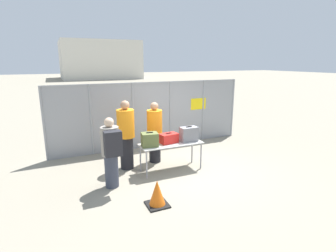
{
  "coord_description": "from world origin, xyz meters",
  "views": [
    {
      "loc": [
        -2.96,
        -5.89,
        2.82
      ],
      "look_at": [
        -0.08,
        0.62,
        1.05
      ],
      "focal_mm": 28.0,
      "sensor_mm": 36.0,
      "label": 1
    }
  ],
  "objects_px": {
    "inspection_table": "(171,146)",
    "suitcase_olive": "(150,140)",
    "suitcase_grey": "(189,134)",
    "traffic_cone": "(157,194)",
    "traveler_hooded": "(111,150)",
    "security_worker_near": "(155,132)",
    "suitcase_red": "(169,138)",
    "security_worker_far": "(126,134)",
    "utility_trailer": "(163,120)"
  },
  "relations": [
    {
      "from": "inspection_table",
      "to": "suitcase_olive",
      "type": "bearing_deg",
      "value": -179.8
    },
    {
      "from": "suitcase_grey",
      "to": "traffic_cone",
      "type": "bearing_deg",
      "value": -135.45
    },
    {
      "from": "traveler_hooded",
      "to": "traffic_cone",
      "type": "height_order",
      "value": "traveler_hooded"
    },
    {
      "from": "traveler_hooded",
      "to": "security_worker_near",
      "type": "relative_size",
      "value": 0.94
    },
    {
      "from": "suitcase_olive",
      "to": "suitcase_red",
      "type": "bearing_deg",
      "value": 5.92
    },
    {
      "from": "security_worker_far",
      "to": "utility_trailer",
      "type": "xyz_separation_m",
      "value": [
        2.43,
        3.22,
        -0.52
      ]
    },
    {
      "from": "traffic_cone",
      "to": "suitcase_grey",
      "type": "bearing_deg",
      "value": 44.55
    },
    {
      "from": "suitcase_red",
      "to": "suitcase_grey",
      "type": "relative_size",
      "value": 1.08
    },
    {
      "from": "security_worker_far",
      "to": "traveler_hooded",
      "type": "bearing_deg",
      "value": 31.21
    },
    {
      "from": "security_worker_near",
      "to": "inspection_table",
      "type": "bearing_deg",
      "value": 96.53
    },
    {
      "from": "traveler_hooded",
      "to": "security_worker_near",
      "type": "height_order",
      "value": "security_worker_near"
    },
    {
      "from": "suitcase_olive",
      "to": "traveler_hooded",
      "type": "height_order",
      "value": "traveler_hooded"
    },
    {
      "from": "suitcase_olive",
      "to": "inspection_table",
      "type": "bearing_deg",
      "value": 0.2
    },
    {
      "from": "suitcase_grey",
      "to": "traffic_cone",
      "type": "xyz_separation_m",
      "value": [
        -1.5,
        -1.47,
        -0.69
      ]
    },
    {
      "from": "security_worker_near",
      "to": "suitcase_grey",
      "type": "bearing_deg",
      "value": 125.24
    },
    {
      "from": "inspection_table",
      "to": "suitcase_red",
      "type": "xyz_separation_m",
      "value": [
        -0.04,
        0.05,
        0.19
      ]
    },
    {
      "from": "inspection_table",
      "to": "suitcase_grey",
      "type": "xyz_separation_m",
      "value": [
        0.51,
        -0.02,
        0.26
      ]
    },
    {
      "from": "security_worker_near",
      "to": "traffic_cone",
      "type": "relative_size",
      "value": 3.21
    },
    {
      "from": "suitcase_grey",
      "to": "suitcase_red",
      "type": "bearing_deg",
      "value": 172.01
    },
    {
      "from": "suitcase_grey",
      "to": "suitcase_olive",
      "type": "bearing_deg",
      "value": 178.91
    },
    {
      "from": "suitcase_red",
      "to": "traveler_hooded",
      "type": "relative_size",
      "value": 0.31
    },
    {
      "from": "traffic_cone",
      "to": "security_worker_near",
      "type": "bearing_deg",
      "value": 69.92
    },
    {
      "from": "security_worker_near",
      "to": "utility_trailer",
      "type": "relative_size",
      "value": 0.47
    },
    {
      "from": "suitcase_red",
      "to": "suitcase_grey",
      "type": "height_order",
      "value": "suitcase_grey"
    },
    {
      "from": "suitcase_olive",
      "to": "traveler_hooded",
      "type": "relative_size",
      "value": 0.27
    },
    {
      "from": "inspection_table",
      "to": "security_worker_near",
      "type": "xyz_separation_m",
      "value": [
        -0.17,
        0.73,
        0.22
      ]
    },
    {
      "from": "suitcase_grey",
      "to": "traveler_hooded",
      "type": "height_order",
      "value": "traveler_hooded"
    },
    {
      "from": "suitcase_grey",
      "to": "traffic_cone",
      "type": "distance_m",
      "value": 2.21
    },
    {
      "from": "suitcase_olive",
      "to": "utility_trailer",
      "type": "distance_m",
      "value": 4.32
    },
    {
      "from": "traveler_hooded",
      "to": "security_worker_far",
      "type": "bearing_deg",
      "value": 60.47
    },
    {
      "from": "security_worker_near",
      "to": "traffic_cone",
      "type": "height_order",
      "value": "security_worker_near"
    },
    {
      "from": "suitcase_olive",
      "to": "traveler_hooded",
      "type": "bearing_deg",
      "value": -160.62
    },
    {
      "from": "suitcase_grey",
      "to": "traveler_hooded",
      "type": "bearing_deg",
      "value": -170.8
    },
    {
      "from": "security_worker_near",
      "to": "utility_trailer",
      "type": "distance_m",
      "value": 3.48
    },
    {
      "from": "suitcase_grey",
      "to": "security_worker_near",
      "type": "relative_size",
      "value": 0.27
    },
    {
      "from": "suitcase_red",
      "to": "suitcase_grey",
      "type": "distance_m",
      "value": 0.56
    },
    {
      "from": "inspection_table",
      "to": "suitcase_red",
      "type": "height_order",
      "value": "suitcase_red"
    },
    {
      "from": "inspection_table",
      "to": "traffic_cone",
      "type": "relative_size",
      "value": 3.08
    },
    {
      "from": "suitcase_grey",
      "to": "security_worker_near",
      "type": "bearing_deg",
      "value": 132.12
    },
    {
      "from": "inspection_table",
      "to": "suitcase_olive",
      "type": "xyz_separation_m",
      "value": [
        -0.59,
        -0.0,
        0.24
      ]
    },
    {
      "from": "security_worker_near",
      "to": "traffic_cone",
      "type": "xyz_separation_m",
      "value": [
        -0.81,
        -2.23,
        -0.64
      ]
    },
    {
      "from": "suitcase_olive",
      "to": "suitcase_grey",
      "type": "xyz_separation_m",
      "value": [
        1.1,
        -0.02,
        0.02
      ]
    },
    {
      "from": "inspection_table",
      "to": "suitcase_olive",
      "type": "distance_m",
      "value": 0.64
    },
    {
      "from": "suitcase_red",
      "to": "suitcase_grey",
      "type": "bearing_deg",
      "value": -7.99
    },
    {
      "from": "security_worker_near",
      "to": "suitcase_olive",
      "type": "bearing_deg",
      "value": 53.61
    },
    {
      "from": "inspection_table",
      "to": "utility_trailer",
      "type": "xyz_separation_m",
      "value": [
        1.4,
        3.81,
        -0.24
      ]
    },
    {
      "from": "security_worker_near",
      "to": "security_worker_far",
      "type": "bearing_deg",
      "value": 2.69
    },
    {
      "from": "suitcase_red",
      "to": "utility_trailer",
      "type": "height_order",
      "value": "suitcase_red"
    },
    {
      "from": "inspection_table",
      "to": "traveler_hooded",
      "type": "relative_size",
      "value": 1.02
    },
    {
      "from": "suitcase_grey",
      "to": "utility_trailer",
      "type": "xyz_separation_m",
      "value": [
        0.89,
        3.83,
        -0.5
      ]
    }
  ]
}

